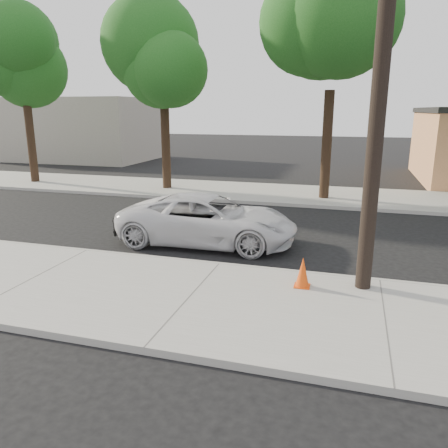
{
  "coord_description": "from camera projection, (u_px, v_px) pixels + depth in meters",
  "views": [
    {
      "loc": [
        3.19,
        -12.48,
        4.06
      ],
      "look_at": [
        -0.12,
        -1.28,
        1.0
      ],
      "focal_mm": 35.0,
      "sensor_mm": 36.0,
      "label": 1
    }
  ],
  "objects": [
    {
      "name": "ground",
      "position": [
        239.0,
        245.0,
        13.48
      ],
      "size": [
        120.0,
        120.0,
        0.0
      ],
      "primitive_type": "plane",
      "color": "black",
      "rests_on": "ground"
    },
    {
      "name": "near_sidewalk",
      "position": [
        190.0,
        299.0,
        9.47
      ],
      "size": [
        90.0,
        4.4,
        0.15
      ],
      "primitive_type": "cube",
      "color": "gray",
      "rests_on": "ground"
    },
    {
      "name": "far_sidewalk",
      "position": [
        283.0,
        194.0,
        21.35
      ],
      "size": [
        90.0,
        5.0,
        0.15
      ],
      "primitive_type": "cube",
      "color": "gray",
      "rests_on": "ground"
    },
    {
      "name": "curb_near",
      "position": [
        220.0,
        266.0,
        11.51
      ],
      "size": [
        90.0,
        0.12,
        0.16
      ],
      "primitive_type": "cube",
      "color": "#9E9B93",
      "rests_on": "ground"
    },
    {
      "name": "building_far",
      "position": [
        70.0,
        129.0,
        36.88
      ],
      "size": [
        14.0,
        8.0,
        5.0
      ],
      "primitive_type": "cube",
      "color": "gray",
      "rests_on": "ground"
    },
    {
      "name": "utility_pole",
      "position": [
        381.0,
        77.0,
        8.8
      ],
      "size": [
        1.4,
        0.34,
        9.0
      ],
      "color": "black",
      "rests_on": "near_sidewalk"
    },
    {
      "name": "tree_a",
      "position": [
        23.0,
        61.0,
        22.88
      ],
      "size": [
        4.65,
        4.5,
        9.0
      ],
      "color": "black",
      "rests_on": "far_sidewalk"
    },
    {
      "name": "tree_b",
      "position": [
        166.0,
        65.0,
        20.99
      ],
      "size": [
        4.34,
        4.2,
        8.45
      ],
      "color": "black",
      "rests_on": "far_sidewalk"
    },
    {
      "name": "tree_c",
      "position": [
        338.0,
        39.0,
        18.21
      ],
      "size": [
        4.96,
        4.8,
        9.55
      ],
      "color": "black",
      "rests_on": "far_sidewalk"
    },
    {
      "name": "police_cruiser",
      "position": [
        208.0,
        220.0,
        13.52
      ],
      "size": [
        5.58,
        2.72,
        1.53
      ],
      "primitive_type": "imported",
      "rotation": [
        0.0,
        0.0,
        1.6
      ],
      "color": "silver",
      "rests_on": "ground"
    },
    {
      "name": "traffic_cone",
      "position": [
        303.0,
        272.0,
        9.89
      ],
      "size": [
        0.37,
        0.37,
        0.7
      ],
      "rotation": [
        0.0,
        0.0,
        0.03
      ],
      "color": "#E1460B",
      "rests_on": "near_sidewalk"
    }
  ]
}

